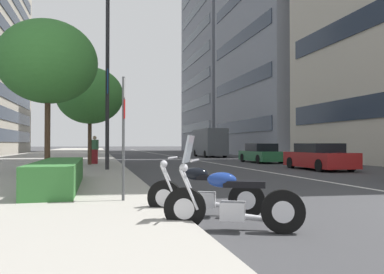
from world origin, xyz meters
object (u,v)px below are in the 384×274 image
motorcycle_nearest_camera (230,202)px  car_mid_block_traffic (319,157)px  street_tree_near_plaza_corner (90,96)px  pedestrian_on_plaza (95,150)px  parking_sign_by_curb (124,123)px  motorcycle_far_end_row (204,194)px  car_following_behind (261,154)px  street_lamp_with_banners (115,53)px  delivery_van_ahead (210,142)px  street_tree_mid_sidewalk (48,62)px

motorcycle_nearest_camera → car_mid_block_traffic: 15.54m
street_tree_near_plaza_corner → pedestrian_on_plaza: street_tree_near_plaza_corner is taller
car_mid_block_traffic → parking_sign_by_curb: parking_sign_by_curb is taller
motorcycle_far_end_row → car_following_behind: (19.11, -9.56, 0.21)m
parking_sign_by_curb → motorcycle_far_end_row: bearing=-135.2°
street_lamp_with_banners → parking_sign_by_curb: bearing=178.6°
pedestrian_on_plaza → motorcycle_nearest_camera: bearing=33.8°
motorcycle_far_end_row → delivery_van_ahead: bearing=-80.8°
motorcycle_far_end_row → pedestrian_on_plaza: 17.40m
motorcycle_nearest_camera → delivery_van_ahead: bearing=-81.2°
motorcycle_far_end_row → car_mid_block_traffic: (11.20, -9.35, 0.23)m
car_mid_block_traffic → street_lamp_with_banners: (0.52, 10.47, 4.99)m
car_mid_block_traffic → pedestrian_on_plaza: size_ratio=2.62×
motorcycle_nearest_camera → pedestrian_on_plaza: size_ratio=1.20×
car_following_behind → street_tree_mid_sidewalk: size_ratio=0.72×
car_mid_block_traffic → street_lamp_with_banners: size_ratio=0.47×
motorcycle_far_end_row → car_following_behind: size_ratio=0.47×
car_following_behind → pedestrian_on_plaza: (-1.84, 11.63, 0.37)m
parking_sign_by_curb → motorcycle_nearest_camera: bearing=-151.3°
street_lamp_with_banners → pedestrian_on_plaza: (5.54, 0.95, -4.63)m
parking_sign_by_curb → pedestrian_on_plaza: parking_sign_by_curb is taller
car_mid_block_traffic → car_following_behind: size_ratio=1.01×
parking_sign_by_curb → street_lamp_with_banners: 11.02m
car_following_behind → street_tree_mid_sidewalk: (-9.83, 13.40, 3.95)m
motorcycle_nearest_camera → delivery_van_ahead: 34.31m
motorcycle_far_end_row → street_lamp_with_banners: size_ratio=0.22×
street_lamp_with_banners → pedestrian_on_plaza: size_ratio=5.60×
car_following_behind → pedestrian_on_plaza: size_ratio=2.60×
street_tree_mid_sidewalk → pedestrian_on_plaza: street_tree_mid_sidewalk is taller
motorcycle_far_end_row → parking_sign_by_curb: parking_sign_by_curb is taller
motorcycle_far_end_row → street_tree_near_plaza_corner: street_tree_near_plaza_corner is taller
parking_sign_by_curb → car_following_behind: bearing=-31.7°
motorcycle_nearest_camera → car_following_behind: size_ratio=0.46×
pedestrian_on_plaza → parking_sign_by_curb: bearing=29.7°
car_following_behind → street_tree_mid_sidewalk: street_tree_mid_sidewalk is taller
car_mid_block_traffic → car_following_behind: car_mid_block_traffic is taller
street_lamp_with_banners → street_tree_near_plaza_corner: (4.77, 1.22, -1.47)m
street_lamp_with_banners → motorcycle_nearest_camera: bearing=-174.7°
delivery_van_ahead → street_tree_near_plaza_corner: size_ratio=1.05×
car_following_behind → parking_sign_by_curb: bearing=147.7°
motorcycle_far_end_row → parking_sign_by_curb: size_ratio=0.77×
motorcycle_nearest_camera → street_tree_near_plaza_corner: bearing=-57.6°
parking_sign_by_curb → street_tree_mid_sidewalk: (7.88, 2.46, 2.79)m
delivery_van_ahead → parking_sign_by_curb: (-30.33, 10.77, 0.27)m
car_following_behind → street_tree_near_plaza_corner: street_tree_near_plaza_corner is taller
street_tree_mid_sidewalk → pedestrian_on_plaza: bearing=-12.4°
car_following_behind → delivery_van_ahead: size_ratio=0.73×
street_tree_mid_sidewalk → street_tree_near_plaza_corner: size_ratio=1.07×
motorcycle_nearest_camera → parking_sign_by_curb: (2.67, 1.46, 1.35)m
motorcycle_nearest_camera → car_following_behind: bearing=-90.4°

